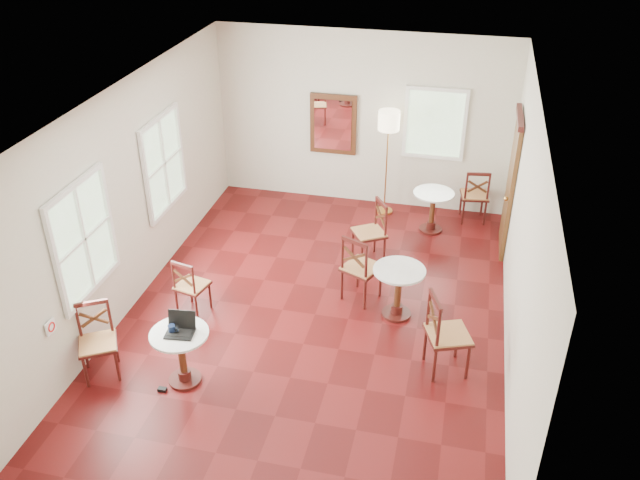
# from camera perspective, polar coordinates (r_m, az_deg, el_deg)

# --- Properties ---
(ground) EXTENTS (7.00, 7.00, 0.00)m
(ground) POSITION_cam_1_polar(r_m,az_deg,el_deg) (9.12, -0.43, -6.36)
(ground) COLOR #590F0F
(ground) RESTS_ON ground
(room_shell) EXTENTS (5.02, 7.02, 3.01)m
(room_shell) POSITION_cam_1_polar(r_m,az_deg,el_deg) (8.37, -0.45, 5.20)
(room_shell) COLOR beige
(room_shell) RESTS_ON ground
(cafe_table_near) EXTENTS (0.68, 0.68, 0.72)m
(cafe_table_near) POSITION_cam_1_polar(r_m,az_deg,el_deg) (7.98, -11.73, -9.30)
(cafe_table_near) COLOR #441511
(cafe_table_near) RESTS_ON ground
(cafe_table_mid) EXTENTS (0.69, 0.69, 0.73)m
(cafe_table_mid) POSITION_cam_1_polar(r_m,az_deg,el_deg) (8.91, 6.69, -4.01)
(cafe_table_mid) COLOR #441511
(cafe_table_mid) RESTS_ON ground
(cafe_table_back) EXTENTS (0.66, 0.66, 0.69)m
(cafe_table_back) POSITION_cam_1_polar(r_m,az_deg,el_deg) (11.00, 9.57, 2.78)
(cafe_table_back) COLOR #441511
(cafe_table_back) RESTS_ON ground
(chair_near_a) EXTENTS (0.47, 0.47, 0.85)m
(chair_near_a) POSITION_cam_1_polar(r_m,az_deg,el_deg) (9.09, -10.95, -3.86)
(chair_near_a) COLOR #441511
(chair_near_a) RESTS_ON ground
(chair_near_b) EXTENTS (0.59, 0.59, 0.94)m
(chair_near_b) POSITION_cam_1_polar(r_m,az_deg,el_deg) (8.34, -18.44, -8.22)
(chair_near_b) COLOR #441511
(chair_near_b) RESTS_ON ground
(chair_mid_a) EXTENTS (0.62, 0.62, 1.02)m
(chair_mid_a) POSITION_cam_1_polar(r_m,az_deg,el_deg) (9.15, 3.48, -2.37)
(chair_mid_a) COLOR #441511
(chair_mid_a) RESTS_ON ground
(chair_mid_b) EXTENTS (0.64, 0.64, 1.07)m
(chair_mid_b) POSITION_cam_1_polar(r_m,az_deg,el_deg) (8.06, 10.69, -7.90)
(chair_mid_b) COLOR #441511
(chair_mid_b) RESTS_ON ground
(chair_back_a) EXTENTS (0.50, 0.50, 0.95)m
(chair_back_a) POSITION_cam_1_polar(r_m,az_deg,el_deg) (11.42, 13.05, 3.74)
(chair_back_a) COLOR #441511
(chair_back_a) RESTS_ON ground
(chair_back_b) EXTENTS (0.62, 0.62, 0.97)m
(chair_back_b) POSITION_cam_1_polar(r_m,az_deg,el_deg) (10.06, 4.34, 0.69)
(chair_back_b) COLOR #441511
(chair_back_b) RESTS_ON ground
(floor_lamp) EXTENTS (0.35, 0.35, 1.82)m
(floor_lamp) POSITION_cam_1_polar(r_m,az_deg,el_deg) (11.03, 5.87, 9.51)
(floor_lamp) COLOR #BF8C3F
(floor_lamp) RESTS_ON ground
(laptop) EXTENTS (0.35, 0.30, 0.23)m
(laptop) POSITION_cam_1_polar(r_m,az_deg,el_deg) (7.80, -11.79, -7.30)
(laptop) COLOR black
(laptop) RESTS_ON cafe_table_near
(mouse) EXTENTS (0.10, 0.07, 0.04)m
(mouse) POSITION_cam_1_polar(r_m,az_deg,el_deg) (7.89, -12.49, -7.22)
(mouse) COLOR black
(mouse) RESTS_ON cafe_table_near
(navy_mug) EXTENTS (0.12, 0.08, 0.10)m
(navy_mug) POSITION_cam_1_polar(r_m,az_deg,el_deg) (7.81, -12.51, -7.42)
(navy_mug) COLOR #0F1932
(navy_mug) RESTS_ON cafe_table_near
(water_glass) EXTENTS (0.06, 0.06, 0.09)m
(water_glass) POSITION_cam_1_polar(r_m,az_deg,el_deg) (7.79, -12.09, -7.46)
(water_glass) COLOR white
(water_glass) RESTS_ON cafe_table_near
(power_adapter) EXTENTS (0.10, 0.06, 0.04)m
(power_adapter) POSITION_cam_1_polar(r_m,az_deg,el_deg) (8.18, -13.30, -12.29)
(power_adapter) COLOR black
(power_adapter) RESTS_ON ground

